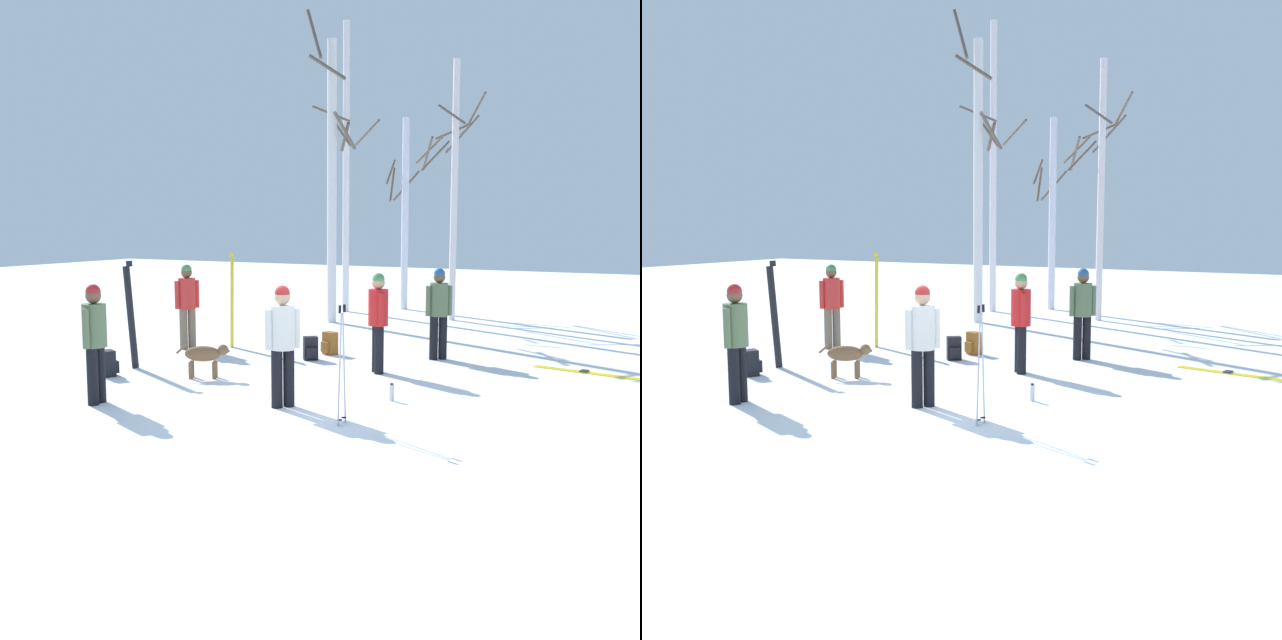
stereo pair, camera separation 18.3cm
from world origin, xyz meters
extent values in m
plane|color=white|center=(0.00, 0.00, 0.00)|extent=(60.00, 60.00, 0.00)
cylinder|color=black|center=(0.32, 4.80, 0.41)|extent=(0.16, 0.16, 0.82)
cylinder|color=black|center=(0.19, 4.69, 0.41)|extent=(0.16, 0.16, 0.82)
cylinder|color=#566B47|center=(0.25, 4.74, 1.13)|extent=(0.34, 0.34, 0.62)
sphere|color=brown|center=(0.25, 4.74, 1.55)|extent=(0.22, 0.22, 0.22)
sphere|color=#265999|center=(0.25, 4.74, 1.61)|extent=(0.21, 0.21, 0.21)
cylinder|color=#566B47|center=(0.41, 4.88, 1.11)|extent=(0.10, 0.10, 0.56)
cylinder|color=#566B47|center=(0.10, 4.61, 1.11)|extent=(0.10, 0.10, 0.56)
cylinder|color=#72604C|center=(-4.68, 3.41, 0.41)|extent=(0.16, 0.16, 0.82)
cylinder|color=#72604C|center=(-4.59, 3.56, 0.41)|extent=(0.16, 0.16, 0.82)
cylinder|color=red|center=(-4.63, 3.49, 1.13)|extent=(0.34, 0.34, 0.62)
sphere|color=brown|center=(-4.63, 3.49, 1.55)|extent=(0.22, 0.22, 0.22)
sphere|color=#4C8C4C|center=(-4.63, 3.49, 1.61)|extent=(0.21, 0.21, 0.21)
cylinder|color=red|center=(-4.74, 3.31, 1.11)|extent=(0.10, 0.10, 0.56)
cylinder|color=red|center=(-4.53, 3.67, 1.11)|extent=(0.10, 0.10, 0.56)
cylinder|color=black|center=(-2.85, -0.97, 0.41)|extent=(0.16, 0.16, 0.82)
cylinder|color=black|center=(-2.89, -0.80, 0.41)|extent=(0.16, 0.16, 0.82)
cylinder|color=#566B47|center=(-2.87, -0.88, 1.13)|extent=(0.34, 0.34, 0.62)
sphere|color=brown|center=(-2.87, -0.88, 1.55)|extent=(0.22, 0.22, 0.22)
sphere|color=#B22626|center=(-2.87, -0.88, 1.61)|extent=(0.21, 0.21, 0.21)
cylinder|color=#566B47|center=(-2.83, -1.09, 1.11)|extent=(0.10, 0.10, 0.56)
cylinder|color=#566B47|center=(-2.91, -0.68, 1.11)|extent=(0.10, 0.10, 0.56)
cylinder|color=black|center=(-0.18, 2.97, 0.41)|extent=(0.16, 0.16, 0.82)
cylinder|color=black|center=(-0.28, 3.12, 0.41)|extent=(0.16, 0.16, 0.82)
cylinder|color=red|center=(-0.23, 3.04, 1.13)|extent=(0.34, 0.34, 0.62)
sphere|color=tan|center=(-0.23, 3.04, 1.55)|extent=(0.22, 0.22, 0.22)
sphere|color=#4C8C4C|center=(-0.23, 3.04, 1.61)|extent=(0.21, 0.21, 0.21)
cylinder|color=red|center=(-0.10, 2.88, 1.11)|extent=(0.10, 0.10, 0.56)
cylinder|color=red|center=(-0.36, 3.21, 1.11)|extent=(0.10, 0.10, 0.56)
cylinder|color=black|center=(-0.36, 0.27, 0.41)|extent=(0.16, 0.16, 0.82)
cylinder|color=black|center=(-0.47, 0.12, 0.41)|extent=(0.16, 0.16, 0.82)
cylinder|color=silver|center=(-0.42, 0.20, 1.13)|extent=(0.34, 0.34, 0.62)
sphere|color=tan|center=(-0.42, 0.20, 1.55)|extent=(0.22, 0.22, 0.22)
sphere|color=#B22626|center=(-0.42, 0.20, 1.61)|extent=(0.21, 0.21, 0.21)
cylinder|color=silver|center=(-0.29, 0.37, 1.11)|extent=(0.10, 0.10, 0.56)
cylinder|color=silver|center=(-0.54, 0.03, 1.11)|extent=(0.10, 0.10, 0.56)
ellipsoid|color=brown|center=(-2.60, 1.27, 0.41)|extent=(0.63, 0.47, 0.26)
sphere|color=brown|center=(-2.31, 1.43, 0.48)|extent=(0.18, 0.18, 0.18)
ellipsoid|color=brown|center=(-2.25, 1.46, 0.46)|extent=(0.12, 0.10, 0.06)
cylinder|color=brown|center=(-2.91, 1.11, 0.49)|extent=(0.19, 0.12, 0.17)
cylinder|color=brown|center=(-2.47, 1.43, 0.14)|extent=(0.07, 0.07, 0.28)
cylinder|color=brown|center=(-2.40, 1.30, 0.14)|extent=(0.07, 0.07, 0.28)
cylinder|color=brown|center=(-2.81, 1.25, 0.14)|extent=(0.07, 0.07, 0.28)
cylinder|color=brown|center=(-2.74, 1.11, 0.14)|extent=(0.07, 0.07, 0.28)
cube|color=black|center=(-4.20, 1.31, 0.91)|extent=(0.07, 0.19, 1.81)
cube|color=black|center=(-4.20, 1.31, 1.85)|extent=(0.03, 0.06, 0.10)
cube|color=black|center=(-4.18, 1.37, 0.91)|extent=(0.07, 0.19, 1.81)
cube|color=black|center=(-4.18, 1.37, 1.85)|extent=(0.03, 0.06, 0.10)
cube|color=yellow|center=(-3.95, 4.06, 0.93)|extent=(0.04, 0.14, 1.86)
cube|color=yellow|center=(-3.95, 4.06, 1.90)|extent=(0.03, 0.06, 0.10)
cube|color=yellow|center=(-3.96, 4.12, 0.93)|extent=(0.04, 0.14, 1.86)
cube|color=yellow|center=(-3.96, 4.12, 1.90)|extent=(0.03, 0.06, 0.10)
cube|color=yellow|center=(2.96, 4.77, 0.01)|extent=(1.86, 0.45, 0.02)
cube|color=#333338|center=(2.91, 4.78, 0.03)|extent=(0.13, 0.09, 0.03)
cube|color=yellow|center=(2.94, 4.67, 0.01)|extent=(1.86, 0.45, 0.02)
cube|color=#333338|center=(2.89, 4.68, 0.03)|extent=(0.13, 0.09, 0.03)
cylinder|color=#B2B2BC|center=(0.72, -0.16, 0.72)|extent=(0.02, 0.11, 1.45)
cylinder|color=black|center=(0.72, -0.16, 1.50)|extent=(0.04, 0.04, 0.10)
cylinder|color=black|center=(0.72, -0.16, 0.07)|extent=(0.07, 0.07, 0.01)
cylinder|color=#B2B2BC|center=(0.72, -0.29, 0.72)|extent=(0.02, 0.11, 1.45)
cylinder|color=black|center=(0.72, -0.29, 1.50)|extent=(0.04, 0.04, 0.10)
cylinder|color=black|center=(0.72, -0.29, 0.07)|extent=(0.07, 0.07, 0.01)
cube|color=black|center=(-1.84, 3.57, 0.22)|extent=(0.33, 0.32, 0.44)
cube|color=black|center=(-1.76, 3.47, 0.15)|extent=(0.19, 0.17, 0.20)
cube|color=black|center=(-1.96, 3.62, 0.22)|extent=(0.04, 0.04, 0.37)
cube|color=black|center=(-1.85, 3.71, 0.22)|extent=(0.04, 0.04, 0.37)
cube|color=black|center=(-4.10, 0.64, 0.22)|extent=(0.32, 0.30, 0.44)
cube|color=black|center=(-4.04, 0.76, 0.15)|extent=(0.20, 0.15, 0.20)
cube|color=black|center=(-4.10, 0.51, 0.22)|extent=(0.04, 0.04, 0.37)
cube|color=black|center=(-4.22, 0.58, 0.22)|extent=(0.04, 0.04, 0.37)
cube|color=#99591E|center=(-1.79, 4.28, 0.22)|extent=(0.32, 0.29, 0.44)
cube|color=#99591E|center=(-1.84, 4.16, 0.15)|extent=(0.20, 0.13, 0.20)
cube|color=black|center=(-1.80, 4.41, 0.22)|extent=(0.04, 0.04, 0.37)
cube|color=black|center=(-1.67, 4.35, 0.22)|extent=(0.04, 0.04, 0.37)
cylinder|color=silver|center=(0.78, 1.26, 0.12)|extent=(0.07, 0.07, 0.24)
cylinder|color=black|center=(0.78, 1.26, 0.25)|extent=(0.05, 0.05, 0.02)
cylinder|color=silver|center=(-4.63, 10.71, 3.99)|extent=(0.19, 0.19, 7.97)
cylinder|color=brown|center=(-4.79, 10.08, 5.44)|extent=(1.30, 0.38, 0.56)
cylinder|color=brown|center=(-4.65, 10.39, 5.01)|extent=(0.71, 0.10, 0.89)
cylinder|color=brown|center=(-4.24, 11.25, 5.01)|extent=(1.13, 0.85, 0.61)
cylinder|color=silver|center=(-3.90, 8.44, 3.49)|extent=(0.24, 0.24, 6.97)
cylinder|color=brown|center=(-3.65, 8.66, 4.64)|extent=(0.53, 0.60, 0.66)
cylinder|color=brown|center=(-3.81, 8.01, 6.22)|extent=(0.93, 0.28, 0.65)
cylinder|color=brown|center=(-3.51, 8.36, 4.75)|extent=(0.25, 0.86, 0.86)
cylinder|color=brown|center=(-4.21, 8.10, 7.05)|extent=(0.80, 0.73, 1.35)
cylinder|color=silver|center=(-3.36, 11.98, 2.73)|extent=(0.20, 0.20, 5.46)
cylinder|color=brown|center=(-3.47, 12.33, 3.57)|extent=(0.76, 0.30, 0.88)
cylinder|color=brown|center=(-2.83, 12.31, 4.45)|extent=(0.74, 1.13, 0.87)
cylinder|color=brown|center=(-3.73, 11.88, 3.60)|extent=(0.28, 0.81, 1.00)
cylinder|color=brown|center=(-2.87, 12.54, 4.57)|extent=(1.17, 1.05, 0.66)
cylinder|color=brown|center=(-3.80, 11.92, 3.96)|extent=(0.21, 0.92, 0.76)
cylinder|color=silver|center=(-1.35, 10.31, 3.30)|extent=(0.17, 0.17, 6.59)
cylinder|color=brown|center=(-1.93, 10.46, 4.24)|extent=(0.37, 1.20, 0.85)
cylinder|color=brown|center=(-1.32, 10.75, 4.78)|extent=(0.93, 0.13, 0.93)
cylinder|color=brown|center=(-0.92, 10.65, 5.38)|extent=(0.75, 0.92, 0.69)
cylinder|color=brown|center=(-1.53, 10.75, 4.88)|extent=(0.93, 0.43, 0.45)
cylinder|color=brown|center=(-1.34, 9.96, 5.19)|extent=(0.73, 0.09, 0.54)
camera|label=1|loc=(5.04, -8.89, 2.63)|focal=43.34mm
camera|label=2|loc=(5.20, -8.80, 2.63)|focal=43.34mm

